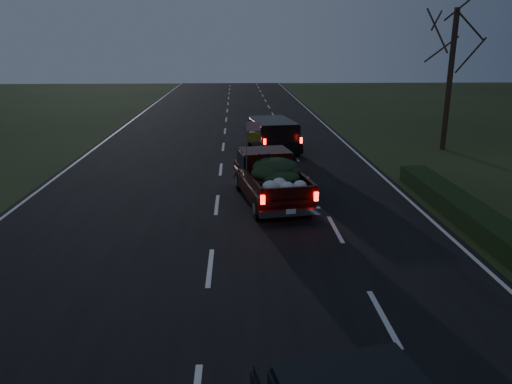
{
  "coord_description": "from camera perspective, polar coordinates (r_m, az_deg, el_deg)",
  "views": [
    {
      "loc": [
        0.67,
        -11.28,
        5.3
      ],
      "look_at": [
        1.22,
        2.15,
        1.3
      ],
      "focal_mm": 35.0,
      "sensor_mm": 36.0,
      "label": 1
    }
  ],
  "objects": [
    {
      "name": "hedge_row",
      "position": [
        16.73,
        23.02,
        -2.19
      ],
      "size": [
        1.0,
        10.0,
        0.6
      ],
      "primitive_type": "cube",
      "color": "black",
      "rests_on": "ground"
    },
    {
      "name": "lead_suv",
      "position": [
        25.37,
        1.9,
        6.84
      ],
      "size": [
        2.63,
        4.9,
        1.34
      ],
      "rotation": [
        0.0,
        0.0,
        0.15
      ],
      "color": "black",
      "rests_on": "ground"
    },
    {
      "name": "pickup_truck",
      "position": [
        17.25,
        1.64,
        1.93
      ],
      "size": [
        2.59,
        5.03,
        2.51
      ],
      "rotation": [
        0.0,
        0.0,
        0.17
      ],
      "color": "black",
      "rests_on": "ground"
    },
    {
      "name": "bare_tree_far",
      "position": [
        27.5,
        21.63,
        15.32
      ],
      "size": [
        3.6,
        3.6,
        7.0
      ],
      "color": "black",
      "rests_on": "ground"
    },
    {
      "name": "road_asphalt",
      "position": [
        12.48,
        -5.27,
        -8.6
      ],
      "size": [
        14.0,
        120.0,
        0.02
      ],
      "primitive_type": "cube",
      "color": "black",
      "rests_on": "ground"
    },
    {
      "name": "ground",
      "position": [
        12.48,
        -5.27,
        -8.64
      ],
      "size": [
        120.0,
        120.0,
        0.0
      ],
      "primitive_type": "plane",
      "color": "black",
      "rests_on": "ground"
    }
  ]
}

